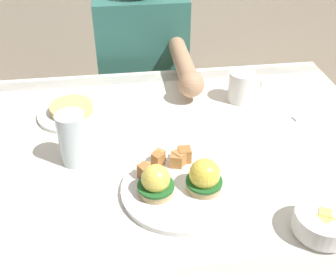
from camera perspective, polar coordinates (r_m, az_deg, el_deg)
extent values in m
cube|color=white|center=(1.09, -0.15, -2.31)|extent=(1.20, 0.90, 0.03)
cube|color=#3F7F51|center=(1.42, -2.27, 8.07)|extent=(1.20, 0.06, 0.00)
cube|color=brown|center=(1.69, -20.98, -5.21)|extent=(0.06, 0.06, 0.71)
cube|color=brown|center=(1.76, 16.20, -2.20)|extent=(0.06, 0.06, 0.71)
cylinder|color=white|center=(0.95, 1.58, -7.39)|extent=(0.27, 0.27, 0.01)
cylinder|color=tan|center=(0.93, -1.69, -7.40)|extent=(0.08, 0.08, 0.02)
cylinder|color=#236028|center=(0.92, -1.70, -6.86)|extent=(0.08, 0.08, 0.01)
sphere|color=#F7DB56|center=(0.91, -1.73, -5.89)|extent=(0.06, 0.06, 0.06)
cylinder|color=tan|center=(0.94, 5.02, -6.77)|extent=(0.08, 0.08, 0.02)
cylinder|color=#236028|center=(0.93, 5.06, -6.23)|extent=(0.08, 0.08, 0.01)
sphere|color=yellow|center=(0.92, 5.13, -5.20)|extent=(0.07, 0.07, 0.07)
cube|color=#B77A42|center=(1.00, 1.18, -3.28)|extent=(0.04, 0.04, 0.03)
cube|color=#AD7038|center=(1.00, -1.42, -3.16)|extent=(0.03, 0.03, 0.03)
cube|color=tan|center=(0.97, -3.14, -4.70)|extent=(0.03, 0.03, 0.04)
cube|color=tan|center=(1.01, -1.22, -2.73)|extent=(0.03, 0.03, 0.03)
cube|color=#B77A42|center=(1.00, 1.70, -2.94)|extent=(0.04, 0.04, 0.04)
cube|color=#AD7038|center=(0.96, -3.38, -4.88)|extent=(0.03, 0.03, 0.04)
cube|color=#AD7038|center=(1.01, 2.31, -2.56)|extent=(0.03, 0.03, 0.04)
cylinder|color=white|center=(0.92, 20.43, -12.23)|extent=(0.10, 0.10, 0.01)
cylinder|color=white|center=(0.91, 20.80, -11.05)|extent=(0.12, 0.12, 0.04)
cube|color=#F4DB66|center=(0.89, 20.97, -11.04)|extent=(0.03, 0.03, 0.03)
cube|color=#F4DB66|center=(0.89, 21.85, -12.08)|extent=(0.03, 0.03, 0.02)
cube|color=#F4DB66|center=(0.90, 20.93, -10.32)|extent=(0.03, 0.03, 0.02)
cube|color=#EA6B70|center=(0.89, 21.16, -11.88)|extent=(0.04, 0.04, 0.03)
cube|color=#B7E093|center=(0.89, 20.62, -11.33)|extent=(0.04, 0.04, 0.03)
cube|color=#EA6B70|center=(0.91, 22.00, -10.62)|extent=(0.03, 0.03, 0.03)
cylinder|color=white|center=(1.28, 10.19, 6.87)|extent=(0.08, 0.08, 0.09)
cylinder|color=black|center=(1.27, 10.39, 8.51)|extent=(0.07, 0.07, 0.01)
torus|color=white|center=(1.30, 12.03, 7.02)|extent=(0.06, 0.01, 0.06)
cube|color=silver|center=(1.30, 20.61, 3.05)|extent=(0.12, 0.03, 0.00)
cube|color=silver|center=(1.26, 17.80, 2.49)|extent=(0.04, 0.03, 0.00)
cylinder|color=silver|center=(1.03, -13.10, -0.29)|extent=(0.07, 0.07, 0.14)
cylinder|color=silver|center=(1.05, -12.83, -1.92)|extent=(0.06, 0.06, 0.07)
cylinder|color=white|center=(1.24, -13.20, 3.12)|extent=(0.20, 0.20, 0.01)
cylinder|color=#DBBC70|center=(1.23, -13.31, 3.82)|extent=(0.12, 0.12, 0.02)
cylinder|color=#33333D|center=(1.81, -5.64, -4.71)|extent=(0.11, 0.11, 0.45)
cylinder|color=#33333D|center=(1.82, 0.03, -4.24)|extent=(0.11, 0.11, 0.45)
cube|color=#2D665B|center=(1.64, -3.61, 10.59)|extent=(0.34, 0.20, 0.50)
cylinder|color=tan|center=(1.38, 2.13, 10.22)|extent=(0.06, 0.30, 0.06)
sphere|color=tan|center=(1.25, 3.25, 7.25)|extent=(0.08, 0.08, 0.08)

